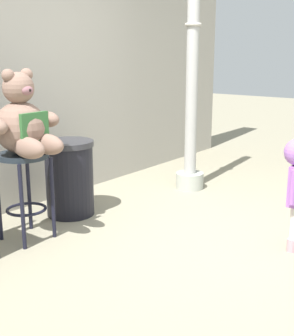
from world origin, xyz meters
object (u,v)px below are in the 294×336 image
object	(u,v)px
teddy_bear	(23,124)
trash_bin	(69,178)
bar_stool_with_teddy	(24,178)
lamppost	(192,77)

from	to	relation	value
teddy_bear	trash_bin	distance (m)	0.89
teddy_bear	bar_stool_with_teddy	bearing A→B (deg)	90.00
teddy_bear	lamppost	world-z (taller)	lamppost
bar_stool_with_teddy	lamppost	size ratio (longest dim) A/B	0.23
bar_stool_with_teddy	trash_bin	size ratio (longest dim) A/B	1.02
bar_stool_with_teddy	lamppost	world-z (taller)	lamppost
trash_bin	lamppost	world-z (taller)	lamppost
bar_stool_with_teddy	teddy_bear	distance (m)	0.44
teddy_bear	lamppost	size ratio (longest dim) A/B	0.21
trash_bin	lamppost	bearing A→B (deg)	-16.88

